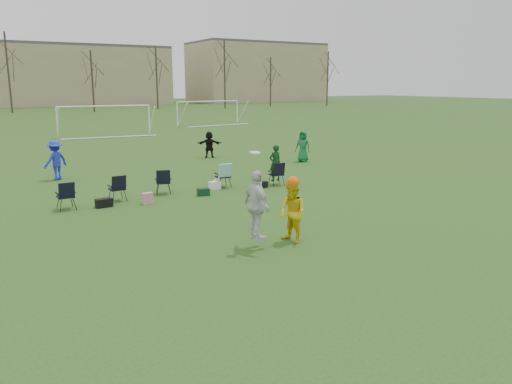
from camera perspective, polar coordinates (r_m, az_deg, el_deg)
ground at (r=11.99m, az=0.44°, el=-8.10°), size 260.00×260.00×0.00m
fielder_blue at (r=23.70m, az=-21.95°, el=3.39°), size 1.31×1.14×1.76m
fielder_green_far at (r=27.34m, az=5.38°, el=5.23°), size 0.92×0.99×1.70m
fielder_black at (r=28.91m, az=-5.36°, el=5.43°), size 1.45×1.03×1.51m
center_contest at (r=12.98m, az=2.14°, el=-1.90°), size 1.71×1.08×2.54m
sideline_setup at (r=19.52m, az=-7.40°, el=1.35°), size 9.08×1.82×1.68m
goal_mid at (r=42.87m, az=-16.94°, el=8.74°), size 7.40×0.63×2.46m
goal_right at (r=52.45m, az=-5.46°, el=9.76°), size 7.35×1.14×2.46m
tree_line at (r=79.78m, az=-26.15°, el=11.71°), size 110.28×3.28×11.40m
building_row at (r=106.45m, az=-23.70°, el=12.25°), size 126.00×16.00×13.00m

